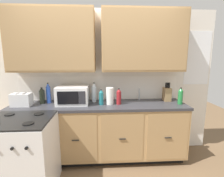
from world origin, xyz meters
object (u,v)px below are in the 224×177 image
object	(u,v)px
knife_block	(167,94)
bottle_blue	(48,93)
bottle_dark	(42,96)
bottle_clear	(94,92)
microwave	(73,95)
bottle_teal	(101,97)
bottle_red	(119,97)
bottle_green	(180,96)
toaster	(22,100)
paper_towel_roll	(110,96)
stove_range	(22,156)

from	to	relation	value
knife_block	bottle_blue	bearing A→B (deg)	-179.40
bottle_dark	bottle_clear	distance (m)	0.81
microwave	bottle_teal	distance (m)	0.45
knife_block	bottle_blue	size ratio (longest dim) A/B	0.95
bottle_red	bottle_green	distance (m)	0.96
bottle_blue	bottle_teal	xyz separation A→B (m)	(0.84, -0.16, -0.04)
knife_block	toaster	bearing A→B (deg)	-175.94
bottle_blue	bottle_teal	world-z (taller)	bottle_blue
microwave	knife_block	bearing A→B (deg)	3.66
microwave	paper_towel_roll	distance (m)	0.58
microwave	bottle_blue	xyz separation A→B (m)	(-0.40, 0.08, 0.02)
microwave	toaster	size ratio (longest dim) A/B	1.71
stove_range	knife_block	size ratio (longest dim) A/B	3.06
paper_towel_roll	knife_block	bearing A→B (deg)	8.82
stove_range	bottle_teal	size ratio (longest dim) A/B	3.93
microwave	bottle_dark	distance (m)	0.49
paper_towel_roll	bottle_dark	bearing A→B (deg)	174.63
stove_range	bottle_green	distance (m)	2.34
stove_range	bottle_red	bearing A→B (deg)	25.79
toaster	paper_towel_roll	distance (m)	1.33
knife_block	bottle_teal	bearing A→B (deg)	-170.80
bottle_teal	microwave	bearing A→B (deg)	169.91
microwave	bottle_dark	xyz separation A→B (m)	(-0.49, 0.05, -0.01)
toaster	bottle_clear	bearing A→B (deg)	8.96
stove_range	knife_block	xyz separation A→B (m)	(2.07, 0.76, 0.58)
knife_block	paper_towel_roll	world-z (taller)	knife_block
bottle_dark	microwave	bearing A→B (deg)	-5.74
stove_range	bottle_clear	bearing A→B (deg)	41.99
stove_range	bottle_clear	size ratio (longest dim) A/B	2.97
microwave	bottle_green	distance (m)	1.67
microwave	bottle_clear	world-z (taller)	bottle_clear
knife_block	bottle_green	distance (m)	0.25
bottle_dark	bottle_teal	xyz separation A→B (m)	(0.93, -0.13, -0.01)
paper_towel_roll	bottle_green	xyz separation A→B (m)	(1.10, -0.06, -0.00)
bottle_dark	bottle_green	xyz separation A→B (m)	(2.16, -0.16, 0.00)
stove_range	bottle_clear	world-z (taller)	bottle_clear
toaster	microwave	bearing A→B (deg)	4.88
paper_towel_roll	bottle_red	bearing A→B (deg)	-5.13
bottle_dark	toaster	bearing A→B (deg)	-156.99
paper_towel_roll	bottle_green	world-z (taller)	same
bottle_blue	toaster	bearing A→B (deg)	-158.27
paper_towel_roll	bottle_blue	distance (m)	0.98
toaster	bottle_green	world-z (taller)	bottle_green
paper_towel_roll	bottle_red	distance (m)	0.14
bottle_clear	bottle_red	bearing A→B (deg)	-23.47
microwave	paper_towel_roll	size ratio (longest dim) A/B	1.85
bottle_red	bottle_green	world-z (taller)	bottle_green
stove_range	bottle_dark	xyz separation A→B (m)	(0.05, 0.71, 0.59)
microwave	bottle_dark	bearing A→B (deg)	174.26
bottle_clear	bottle_blue	size ratio (longest dim) A/B	0.98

